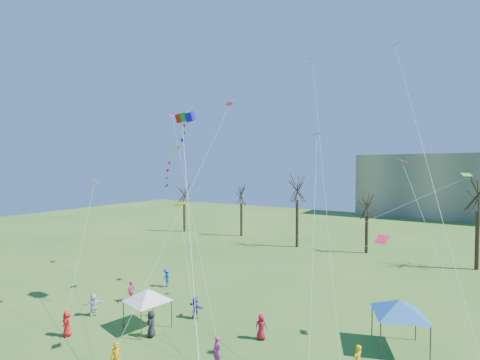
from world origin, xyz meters
The scene contains 6 objects.
bare_tree_row centered at (3.92, 35.57, 6.99)m, with size 67.68×8.50×10.99m.
big_box_kite centered at (-7.46, 8.62, 11.64)m, with size 6.59×6.84×21.10m.
canopy_tent_white centered at (-7.49, 5.85, 2.42)m, with size 3.72×3.72×2.85m.
canopy_tent_blue centered at (8.54, 12.27, 2.73)m, with size 4.05×4.05×3.22m.
festival_crowd centered at (-0.94, 5.55, 0.88)m, with size 26.78×13.83×1.85m.
small_kites_aloft centered at (0.25, 10.77, 12.62)m, with size 28.45×16.45×31.19m.
Camera 1 is at (10.84, -11.14, 11.66)m, focal length 25.00 mm.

